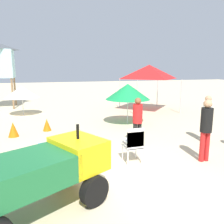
{
  "coord_description": "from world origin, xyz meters",
  "views": [
    {
      "loc": [
        -1.62,
        -5.08,
        2.59
      ],
      "look_at": [
        0.99,
        3.11,
        0.93
      ],
      "focal_mm": 36.1,
      "sensor_mm": 36.0,
      "label": 1
    }
  ],
  "objects_px": {
    "beach_umbrella_left": "(22,92)",
    "traffic_cone_far": "(13,129)",
    "lifeguard_near_center": "(138,119)",
    "lifeguard_far_right": "(206,126)",
    "utility_cart": "(42,170)",
    "traffic_cone_near": "(47,125)",
    "popup_canopy": "(149,72)",
    "stacked_plastic_chairs": "(134,142)",
    "surfboard_pile": "(69,142)",
    "lifeguard_near_left": "(207,116)",
    "beach_umbrella_mid": "(128,92)"
  },
  "relations": [
    {
      "from": "utility_cart",
      "to": "lifeguard_far_right",
      "type": "height_order",
      "value": "lifeguard_far_right"
    },
    {
      "from": "popup_canopy",
      "to": "traffic_cone_far",
      "type": "bearing_deg",
      "value": -155.15
    },
    {
      "from": "surfboard_pile",
      "to": "lifeguard_near_center",
      "type": "distance_m",
      "value": 2.48
    },
    {
      "from": "beach_umbrella_mid",
      "to": "traffic_cone_far",
      "type": "xyz_separation_m",
      "value": [
        -4.98,
        -0.63,
        -1.25
      ]
    },
    {
      "from": "utility_cart",
      "to": "lifeguard_near_center",
      "type": "bearing_deg",
      "value": 41.48
    },
    {
      "from": "lifeguard_near_center",
      "to": "beach_umbrella_mid",
      "type": "bearing_deg",
      "value": 74.44
    },
    {
      "from": "stacked_plastic_chairs",
      "to": "lifeguard_near_left",
      "type": "height_order",
      "value": "lifeguard_near_left"
    },
    {
      "from": "utility_cart",
      "to": "lifeguard_near_center",
      "type": "xyz_separation_m",
      "value": [
        3.09,
        2.73,
        0.16
      ]
    },
    {
      "from": "traffic_cone_far",
      "to": "lifeguard_far_right",
      "type": "bearing_deg",
      "value": -37.62
    },
    {
      "from": "utility_cart",
      "to": "stacked_plastic_chairs",
      "type": "relative_size",
      "value": 2.76
    },
    {
      "from": "utility_cart",
      "to": "beach_umbrella_mid",
      "type": "relative_size",
      "value": 1.35
    },
    {
      "from": "stacked_plastic_chairs",
      "to": "popup_canopy",
      "type": "xyz_separation_m",
      "value": [
        4.05,
        7.16,
        1.8
      ]
    },
    {
      "from": "lifeguard_near_left",
      "to": "lifeguard_far_right",
      "type": "bearing_deg",
      "value": -131.06
    },
    {
      "from": "beach_umbrella_left",
      "to": "traffic_cone_near",
      "type": "height_order",
      "value": "beach_umbrella_left"
    },
    {
      "from": "lifeguard_far_right",
      "to": "traffic_cone_far",
      "type": "xyz_separation_m",
      "value": [
        -5.42,
        4.18,
        -0.73
      ]
    },
    {
      "from": "beach_umbrella_mid",
      "to": "surfboard_pile",
      "type": "bearing_deg",
      "value": -142.74
    },
    {
      "from": "lifeguard_far_right",
      "to": "traffic_cone_near",
      "type": "height_order",
      "value": "lifeguard_far_right"
    },
    {
      "from": "stacked_plastic_chairs",
      "to": "utility_cart",
      "type": "bearing_deg",
      "value": -148.72
    },
    {
      "from": "lifeguard_far_right",
      "to": "popup_canopy",
      "type": "bearing_deg",
      "value": 74.79
    },
    {
      "from": "stacked_plastic_chairs",
      "to": "lifeguard_near_center",
      "type": "distance_m",
      "value": 1.47
    },
    {
      "from": "utility_cart",
      "to": "beach_umbrella_left",
      "type": "height_order",
      "value": "beach_umbrella_left"
    },
    {
      "from": "surfboard_pile",
      "to": "beach_umbrella_left",
      "type": "xyz_separation_m",
      "value": [
        -1.81,
        6.03,
        1.2
      ]
    },
    {
      "from": "surfboard_pile",
      "to": "beach_umbrella_left",
      "type": "relative_size",
      "value": 1.24
    },
    {
      "from": "utility_cart",
      "to": "beach_umbrella_left",
      "type": "xyz_separation_m",
      "value": [
        -0.94,
        9.48,
        0.53
      ]
    },
    {
      "from": "utility_cart",
      "to": "popup_canopy",
      "type": "relative_size",
      "value": 0.98
    },
    {
      "from": "lifeguard_far_right",
      "to": "traffic_cone_far",
      "type": "bearing_deg",
      "value": 142.38
    },
    {
      "from": "traffic_cone_far",
      "to": "stacked_plastic_chairs",
      "type": "bearing_deg",
      "value": -46.9
    },
    {
      "from": "lifeguard_near_left",
      "to": "lifeguard_near_center",
      "type": "xyz_separation_m",
      "value": [
        -2.53,
        0.33,
        -0.01
      ]
    },
    {
      "from": "utility_cart",
      "to": "beach_umbrella_left",
      "type": "relative_size",
      "value": 1.51
    },
    {
      "from": "stacked_plastic_chairs",
      "to": "traffic_cone_far",
      "type": "xyz_separation_m",
      "value": [
        -3.45,
        3.69,
        -0.32
      ]
    },
    {
      "from": "lifeguard_near_left",
      "to": "beach_umbrella_mid",
      "type": "bearing_deg",
      "value": 116.34
    },
    {
      "from": "lifeguard_near_center",
      "to": "lifeguard_far_right",
      "type": "distance_m",
      "value": 2.18
    },
    {
      "from": "beach_umbrella_mid",
      "to": "lifeguard_near_center",
      "type": "bearing_deg",
      "value": -105.56
    },
    {
      "from": "utility_cart",
      "to": "traffic_cone_near",
      "type": "bearing_deg",
      "value": 87.67
    },
    {
      "from": "surfboard_pile",
      "to": "traffic_cone_near",
      "type": "relative_size",
      "value": 4.51
    },
    {
      "from": "beach_umbrella_mid",
      "to": "lifeguard_near_left",
      "type": "bearing_deg",
      "value": -63.66
    },
    {
      "from": "utility_cart",
      "to": "traffic_cone_far",
      "type": "xyz_separation_m",
      "value": [
        -1.03,
        5.16,
        -0.5
      ]
    },
    {
      "from": "surfboard_pile",
      "to": "traffic_cone_far",
      "type": "xyz_separation_m",
      "value": [
        -1.9,
        1.71,
        0.17
      ]
    },
    {
      "from": "lifeguard_near_center",
      "to": "stacked_plastic_chairs",
      "type": "bearing_deg",
      "value": -118.04
    },
    {
      "from": "surfboard_pile",
      "to": "traffic_cone_near",
      "type": "height_order",
      "value": "traffic_cone_near"
    },
    {
      "from": "stacked_plastic_chairs",
      "to": "lifeguard_near_center",
      "type": "bearing_deg",
      "value": 61.96
    },
    {
      "from": "lifeguard_near_left",
      "to": "traffic_cone_far",
      "type": "relative_size",
      "value": 2.91
    },
    {
      "from": "traffic_cone_near",
      "to": "beach_umbrella_mid",
      "type": "bearing_deg",
      "value": 2.09
    },
    {
      "from": "lifeguard_near_left",
      "to": "beach_umbrella_mid",
      "type": "distance_m",
      "value": 3.82
    },
    {
      "from": "traffic_cone_near",
      "to": "beach_umbrella_left",
      "type": "bearing_deg",
      "value": 107.01
    },
    {
      "from": "traffic_cone_far",
      "to": "utility_cart",
      "type": "bearing_deg",
      "value": -78.67
    },
    {
      "from": "beach_umbrella_left",
      "to": "lifeguard_far_right",
      "type": "bearing_deg",
      "value": -57.92
    },
    {
      "from": "popup_canopy",
      "to": "traffic_cone_far",
      "type": "height_order",
      "value": "popup_canopy"
    },
    {
      "from": "beach_umbrella_left",
      "to": "traffic_cone_far",
      "type": "xyz_separation_m",
      "value": [
        -0.09,
        -4.32,
        -1.03
      ]
    },
    {
      "from": "surfboard_pile",
      "to": "lifeguard_near_left",
      "type": "bearing_deg",
      "value": -12.45
    }
  ]
}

